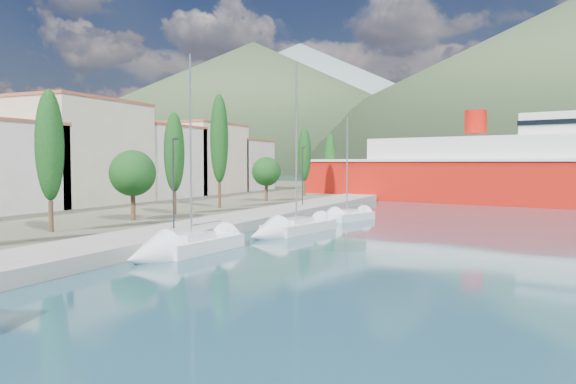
% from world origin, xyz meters
% --- Properties ---
extents(ground, '(1400.00, 1400.00, 0.00)m').
position_xyz_m(ground, '(0.00, 120.00, 0.00)').
color(ground, '#204958').
extents(quay, '(5.00, 88.00, 0.80)m').
position_xyz_m(quay, '(-9.00, 26.00, 0.40)').
color(quay, gray).
rests_on(quay, ground).
extents(land_strip, '(70.00, 148.00, 0.70)m').
position_xyz_m(land_strip, '(-47.00, 36.00, 0.35)').
color(land_strip, '#565644').
rests_on(land_strip, ground).
extents(town_buildings, '(9.20, 69.20, 11.30)m').
position_xyz_m(town_buildings, '(-32.00, 36.91, 5.57)').
color(town_buildings, beige).
rests_on(town_buildings, land_strip).
extents(tree_row, '(3.60, 66.15, 11.32)m').
position_xyz_m(tree_row, '(-15.58, 30.83, 5.74)').
color(tree_row, '#47301E').
rests_on(tree_row, land_strip).
extents(lamp_posts, '(0.15, 45.55, 6.06)m').
position_xyz_m(lamp_posts, '(-9.00, 15.67, 4.08)').
color(lamp_posts, '#2D2D33').
rests_on(lamp_posts, quay).
extents(sailboat_near, '(3.47, 8.85, 12.40)m').
position_xyz_m(sailboat_near, '(-5.24, 9.92, 0.33)').
color(sailboat_near, silver).
rests_on(sailboat_near, ground).
extents(sailboat_mid, '(4.14, 9.62, 13.43)m').
position_xyz_m(sailboat_mid, '(-3.37, 20.65, 0.32)').
color(sailboat_mid, silver).
rests_on(sailboat_mid, ground).
extents(sailboat_far, '(4.38, 7.24, 10.15)m').
position_xyz_m(sailboat_far, '(-2.78, 31.27, 0.29)').
color(sailboat_far, silver).
rests_on(sailboat_far, ground).
extents(ferry, '(65.87, 27.87, 12.80)m').
position_xyz_m(ferry, '(14.74, 60.73, 3.90)').
color(ferry, '#BA140B').
rests_on(ferry, ground).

